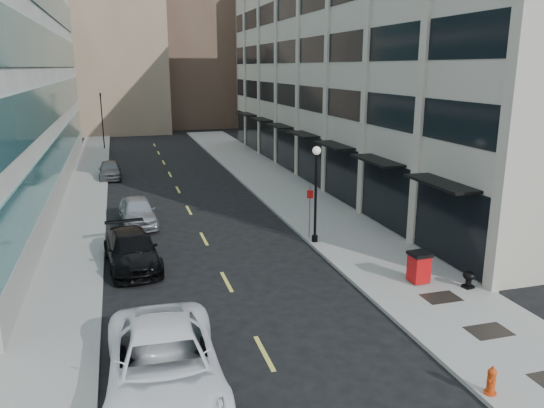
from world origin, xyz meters
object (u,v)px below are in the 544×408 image
traffic_signal (100,96)px  urn_planter (469,278)px  car_grey_sedan (110,170)px  car_white_van (164,365)px  car_black_pickup (132,250)px  trash_bin (419,266)px  sign_post (310,205)px  lamppost (316,185)px  fire_hydrant (491,381)px  car_silver_sedan (138,211)px

traffic_signal → urn_planter: size_ratio=9.99×
traffic_signal → car_grey_sedan: (0.70, -16.40, -4.98)m
car_white_van → car_black_pickup: car_white_van is taller
trash_bin → sign_post: sign_post is taller
car_black_pickup → car_grey_sedan: 20.66m
traffic_signal → car_white_van: bearing=-87.2°
car_black_pickup → urn_planter: bearing=-32.6°
car_white_van → sign_post: 14.50m
traffic_signal → sign_post: size_ratio=2.59×
trash_bin → lamppost: bearing=106.6°
car_white_van → traffic_signal: bearing=94.3°
sign_post → traffic_signal: bearing=124.2°
car_grey_sedan → trash_bin: bearing=-65.2°
fire_hydrant → sign_post: bearing=71.3°
traffic_signal → urn_planter: traffic_signal is taller
car_black_pickup → fire_hydrant: car_black_pickup is taller
trash_bin → urn_planter: (1.65, -1.07, -0.28)m
urn_planter → car_silver_sedan: bearing=133.0°
lamppost → urn_planter: 8.56m
car_silver_sedan → car_grey_sedan: 14.08m
car_white_van → car_silver_sedan: (0.00, 16.98, -0.12)m
sign_post → trash_bin: bearing=-54.8°
car_silver_sedan → fire_hydrant: size_ratio=5.76×
fire_hydrant → sign_post: size_ratio=0.31×
traffic_signal → car_silver_sedan: (2.30, -30.39, -4.91)m
traffic_signal → fire_hydrant: traffic_signal is taller
car_black_pickup → sign_post: bearing=3.1°
car_grey_sedan → trash_bin: 28.97m
car_black_pickup → lamppost: size_ratio=1.07×
fire_hydrant → urn_planter: size_ratio=1.18×
traffic_signal → trash_bin: (13.04, -42.61, -4.86)m
car_white_van → fire_hydrant: car_white_van is taller
sign_post → urn_planter: sign_post is taller
car_silver_sedan → urn_planter: car_silver_sedan is taller
urn_planter → sign_post: bearing=115.9°
traffic_signal → car_black_pickup: traffic_signal is taller
car_grey_sedan → trash_bin: car_grey_sedan is taller
traffic_signal → sign_post: 37.46m
traffic_signal → urn_planter: bearing=-71.4°
car_grey_sedan → sign_post: sign_post is taller
urn_planter → lamppost: bearing=118.4°
urn_planter → car_grey_sedan: bearing=117.2°
traffic_signal → car_grey_sedan: 17.16m
car_white_van → car_grey_sedan: bearing=94.4°
car_grey_sedan → sign_post: (10.10, -19.26, 1.13)m
fire_hydrant → trash_bin: bearing=54.4°
car_grey_sedan → lamppost: (10.10, -20.07, 2.36)m
car_white_van → car_silver_sedan: size_ratio=1.40×
traffic_signal → urn_planter: (14.69, -43.68, -5.14)m
trash_bin → lamppost: lamppost is taller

